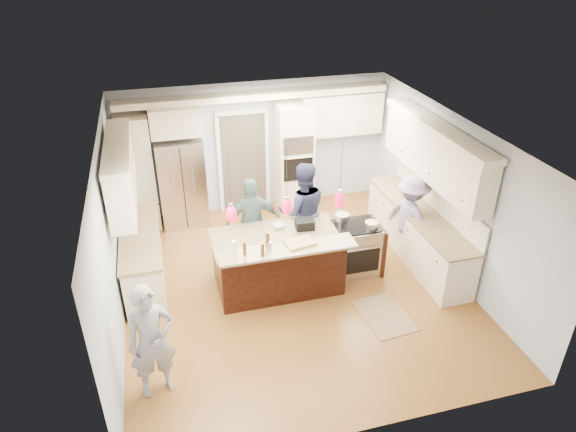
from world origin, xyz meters
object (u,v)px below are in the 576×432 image
(kitchen_island, at_px, (278,261))
(person_far_left, at_px, (303,211))
(island_range, at_px, (356,248))
(person_bar_end, at_px, (152,342))
(refrigerator, at_px, (182,182))

(kitchen_island, xyz_separation_m, person_far_left, (0.65, 0.78, 0.43))
(island_range, height_order, person_far_left, person_far_left)
(island_range, relative_size, person_bar_end, 0.57)
(kitchen_island, xyz_separation_m, person_bar_end, (-2.05, -1.77, 0.33))
(person_bar_end, bearing_deg, refrigerator, 68.33)
(island_range, relative_size, person_far_left, 0.50)
(kitchen_island, height_order, island_range, kitchen_island)
(refrigerator, distance_m, person_bar_end, 4.41)
(island_range, distance_m, person_far_left, 1.13)
(kitchen_island, distance_m, person_bar_end, 2.73)
(island_range, height_order, person_bar_end, person_bar_end)
(person_far_left, bearing_deg, island_range, 142.96)
(kitchen_island, relative_size, island_range, 2.28)
(kitchen_island, bearing_deg, person_far_left, 50.24)
(refrigerator, relative_size, person_bar_end, 1.11)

